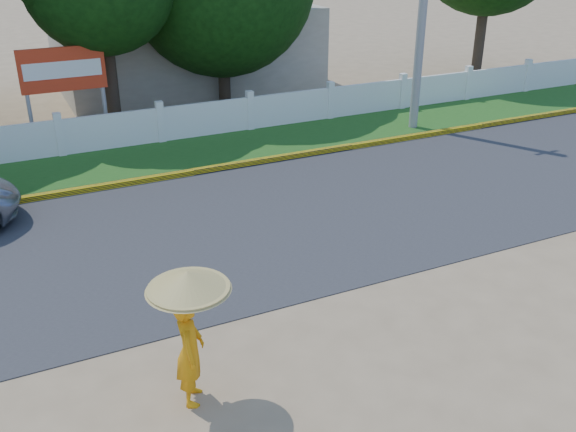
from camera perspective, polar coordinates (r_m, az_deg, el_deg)
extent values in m
plane|color=#9E8460|center=(11.16, 4.49, -10.01)|extent=(120.00, 120.00, 0.00)
cube|color=#38383A|center=(14.68, -4.20, -0.85)|extent=(60.00, 7.00, 0.02)
cube|color=#2D601E|center=(19.31, -9.99, 5.32)|extent=(60.00, 3.50, 0.03)
cube|color=yellow|center=(17.75, -8.45, 3.88)|extent=(40.00, 0.18, 0.16)
cube|color=silver|center=(20.48, -11.25, 7.93)|extent=(40.00, 0.10, 1.10)
cube|color=#B7AD99|center=(27.40, -9.06, 14.61)|extent=(10.00, 6.00, 3.20)
imported|color=orange|center=(9.32, -8.73, -11.76)|extent=(0.61, 0.73, 1.71)
cylinder|color=gray|center=(8.96, -8.69, -8.30)|extent=(0.02, 0.02, 1.11)
cone|color=tan|center=(8.71, -8.89, -5.69)|extent=(1.17, 1.17, 0.28)
cylinder|color=gray|center=(20.89, -21.91, 8.23)|extent=(0.12, 0.12, 2.00)
cylinder|color=gray|center=(21.12, -15.95, 9.24)|extent=(0.12, 0.12, 2.00)
cube|color=red|center=(20.68, -19.42, 12.20)|extent=(2.50, 0.12, 1.30)
cube|color=silver|center=(20.62, -19.40, 12.17)|extent=(2.25, 0.02, 0.49)
cylinder|color=#473828|center=(24.41, -5.73, 12.80)|extent=(0.44, 0.44, 2.58)
cylinder|color=#473828|center=(29.83, 16.77, 15.53)|extent=(0.44, 0.44, 4.02)
cylinder|color=#473828|center=(22.04, -15.51, 11.90)|extent=(0.44, 0.44, 3.46)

